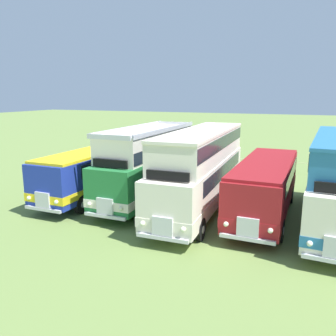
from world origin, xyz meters
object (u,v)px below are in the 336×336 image
(bus_first_in_row, at_px, (98,168))
(bus_third_in_row, at_px, (201,166))
(bus_fourth_in_row, at_px, (265,184))
(bus_second_in_row, at_px, (149,162))

(bus_first_in_row, distance_m, bus_third_in_row, 7.00)
(bus_first_in_row, relative_size, bus_fourth_in_row, 1.04)
(bus_first_in_row, height_order, bus_second_in_row, bus_second_in_row)
(bus_first_in_row, bearing_deg, bus_fourth_in_row, 0.41)
(bus_second_in_row, bearing_deg, bus_fourth_in_row, -2.14)
(bus_first_in_row, distance_m, bus_second_in_row, 3.55)
(bus_third_in_row, height_order, bus_fourth_in_row, bus_third_in_row)
(bus_second_in_row, distance_m, bus_third_in_row, 3.51)
(bus_second_in_row, height_order, bus_fourth_in_row, bus_second_in_row)
(bus_third_in_row, bearing_deg, bus_second_in_row, 172.08)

